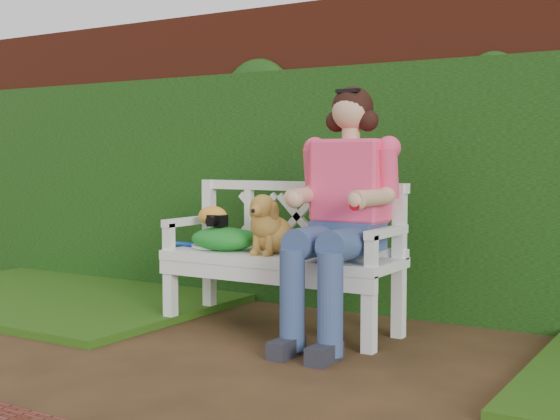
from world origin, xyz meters
The scene contains 11 objects.
ground centered at (0.00, 0.00, 0.00)m, with size 60.00×60.00×0.00m, color #352514.
brick_wall centered at (0.00, 1.90, 1.10)m, with size 10.00×0.30×2.20m, color maroon.
ivy_hedge centered at (0.00, 1.68, 0.85)m, with size 10.00×0.18×1.70m, color #296118.
grass_left centered at (-2.40, 0.90, 0.03)m, with size 2.60×2.00×0.05m, color #13350C.
garden_bench centered at (-0.44, 0.87, 0.24)m, with size 1.58×0.60×0.48m, color white, non-canonical shape.
seated_woman centered at (0.02, 0.85, 0.75)m, with size 0.64×0.85×1.50m, color red, non-canonical shape.
dog centered at (-0.49, 0.83, 0.67)m, with size 0.25×0.34×0.38m, color #AA6930, non-canonical shape.
tennis_racket centered at (-0.97, 0.86, 0.49)m, with size 0.59×0.25×0.03m, color white, non-canonical shape.
green_bag centered at (-0.85, 0.84, 0.56)m, with size 0.44×0.34×0.15m, color #1D8D2D, non-canonical shape.
camera_item centered at (-0.89, 0.83, 0.67)m, with size 0.11×0.08×0.07m, color black.
baseball_glove centered at (-0.95, 0.86, 0.69)m, with size 0.20×0.15×0.13m, color orange.
Camera 1 is at (1.94, -3.05, 1.07)m, focal length 48.00 mm.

